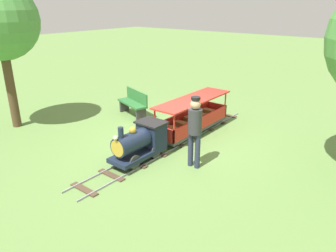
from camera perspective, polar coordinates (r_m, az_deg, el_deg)
ground_plane at (r=8.41m, az=0.82°, el=-3.13°), size 60.00×60.00×0.00m
track at (r=8.41m, az=0.85°, el=-3.01°), size 0.71×6.40×0.04m
locomotive at (r=7.38m, az=-4.91°, el=-2.70°), size 0.67×1.45×0.96m
passenger_car at (r=8.94m, az=4.39°, el=1.22°), size 0.77×2.70×0.97m
conductor_person at (r=6.92m, az=4.76°, el=-0.12°), size 0.30×0.30×1.62m
park_bench at (r=10.40m, az=-6.12°, el=4.02°), size 1.36×0.78×0.82m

